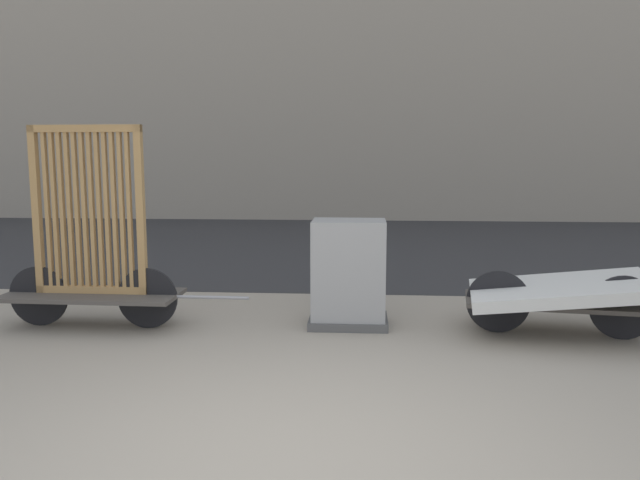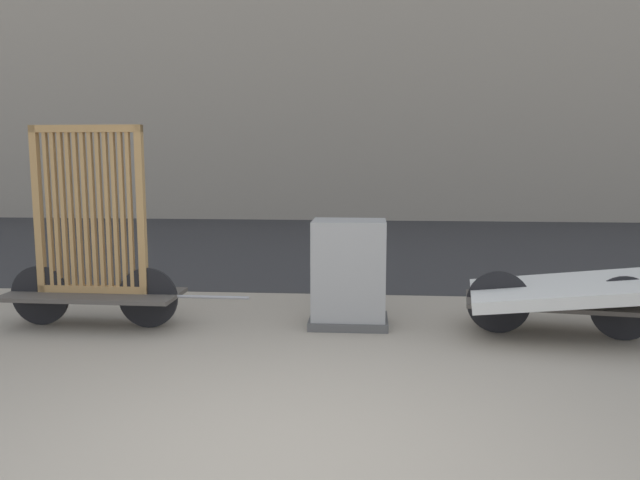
{
  "view_description": "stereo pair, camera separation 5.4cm",
  "coord_description": "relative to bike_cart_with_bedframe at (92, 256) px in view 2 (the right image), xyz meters",
  "views": [
    {
      "loc": [
        0.4,
        -3.06,
        1.66
      ],
      "look_at": [
        0.0,
        2.7,
        0.88
      ],
      "focal_mm": 35.0,
      "sensor_mm": 36.0,
      "label": 1
    },
    {
      "loc": [
        0.46,
        -3.06,
        1.66
      ],
      "look_at": [
        0.0,
        2.7,
        0.88
      ],
      "focal_mm": 35.0,
      "sensor_mm": 36.0,
      "label": 2
    }
  ],
  "objects": [
    {
      "name": "bike_cart_with_mattress",
      "position": [
        4.44,
        -0.0,
        -0.29
      ],
      "size": [
        2.41,
        1.3,
        0.59
      ],
      "rotation": [
        0.0,
        0.0,
        -0.14
      ],
      "color": "#4C4742",
      "rests_on": "ground_plane"
    },
    {
      "name": "ground_plane",
      "position": [
        2.21,
        -2.7,
        -0.69
      ],
      "size": [
        60.0,
        60.0,
        0.0
      ],
      "primitive_type": "plane",
      "color": "gray"
    },
    {
      "name": "bike_cart_with_bedframe",
      "position": [
        0.0,
        0.0,
        0.0
      ],
      "size": [
        2.39,
        0.67,
        1.95
      ],
      "rotation": [
        0.0,
        0.0,
        -0.01
      ],
      "color": "#4C4742",
      "rests_on": "ground_plane"
    },
    {
      "name": "road_strip",
      "position": [
        2.21,
        5.9,
        -0.69
      ],
      "size": [
        56.0,
        8.6,
        0.01
      ],
      "color": "#2D2D30",
      "rests_on": "ground_plane"
    },
    {
      "name": "utility_cabinet",
      "position": [
        2.48,
        0.23,
        -0.21
      ],
      "size": [
        0.77,
        0.57,
        1.04
      ],
      "color": "#4C4C4C",
      "rests_on": "ground_plane"
    },
    {
      "name": "building_facade",
      "position": [
        2.21,
        12.2,
        4.67
      ],
      "size": [
        48.0,
        4.0,
        10.73
      ],
      "color": "#9E9384",
      "rests_on": "ground_plane"
    }
  ]
}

